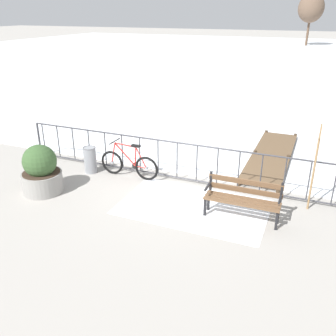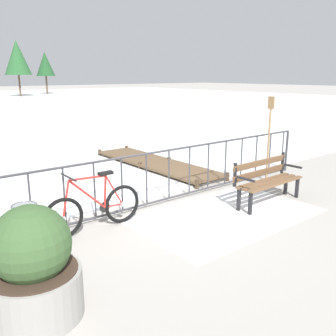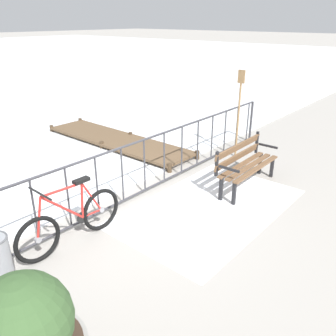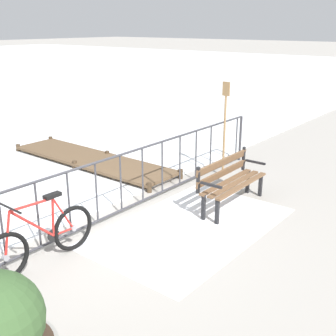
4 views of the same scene
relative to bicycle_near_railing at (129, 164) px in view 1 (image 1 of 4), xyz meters
The scene contains 11 objects.
ground_plane 1.35m from the bicycle_near_railing, 13.51° to the left, with size 160.00×160.00×0.00m, color #9E9991.
frozen_pond 28.73m from the bicycle_near_railing, 87.49° to the left, with size 80.00×56.00×0.03m, color white.
snow_patch 2.35m from the bicycle_near_railing, 22.77° to the right, with size 3.34×2.05×0.01m, color white.
railing_fence 1.31m from the bicycle_near_railing, 13.51° to the left, with size 9.06×0.06×1.07m.
bicycle_near_railing is the anchor object (origin of this frame).
park_bench 3.38m from the bicycle_near_railing, 15.73° to the right, with size 1.61×0.50×0.89m.
planter_with_shrub 2.24m from the bicycle_near_railing, 134.01° to the right, with size 0.97×0.97×1.22m.
trash_bin 1.14m from the bicycle_near_railing, behind, with size 0.35×0.35×0.73m.
oar_upright 4.62m from the bicycle_near_railing, ahead, with size 0.04×0.16×1.98m.
wooden_dock 4.36m from the bicycle_near_railing, 39.90° to the left, with size 1.10×4.48×0.20m.
tree_west_mid 43.63m from the bicycle_near_railing, 87.77° to the left, with size 3.06×3.06×6.03m.
Camera 1 is at (3.20, -8.24, 4.16)m, focal length 39.30 mm.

